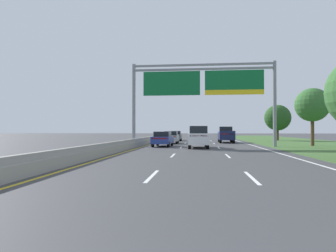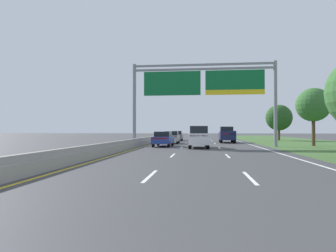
# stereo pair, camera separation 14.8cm
# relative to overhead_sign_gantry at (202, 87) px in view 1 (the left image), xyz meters

# --- Properties ---
(ground_plane) EXTENTS (220.00, 220.00, 0.00)m
(ground_plane) POSITION_rel_overhead_sign_gantry_xyz_m (-0.30, 4.70, -6.29)
(ground_plane) COLOR #3D3D3F
(lane_striping) EXTENTS (11.96, 106.00, 0.01)m
(lane_striping) POSITION_rel_overhead_sign_gantry_xyz_m (-0.30, 4.25, -6.29)
(lane_striping) COLOR white
(lane_striping) RESTS_ON ground
(grass_verge_right) EXTENTS (14.00, 110.00, 0.02)m
(grass_verge_right) POSITION_rel_overhead_sign_gantry_xyz_m (13.65, 4.70, -6.28)
(grass_verge_right) COLOR #3D602D
(grass_verge_right) RESTS_ON ground
(median_barrier_concrete) EXTENTS (0.60, 110.00, 0.85)m
(median_barrier_concrete) POSITION_rel_overhead_sign_gantry_xyz_m (-6.90, 4.70, -5.94)
(median_barrier_concrete) COLOR #99968E
(median_barrier_concrete) RESTS_ON ground
(overhead_sign_gantry) EXTENTS (15.06, 0.42, 8.83)m
(overhead_sign_gantry) POSITION_rel_overhead_sign_gantry_xyz_m (0.00, 0.00, 0.00)
(overhead_sign_gantry) COLOR gray
(overhead_sign_gantry) RESTS_ON ground
(pickup_truck_navy) EXTENTS (2.10, 5.44, 2.20)m
(pickup_truck_navy) POSITION_rel_overhead_sign_gantry_xyz_m (3.33, 10.10, -5.22)
(pickup_truck_navy) COLOR #161E47
(pickup_truck_navy) RESTS_ON ground
(car_white_centre_lane_suv) EXTENTS (2.00, 4.74, 2.11)m
(car_white_centre_lane_suv) POSITION_rel_overhead_sign_gantry_xyz_m (-0.45, -2.23, -5.19)
(car_white_centre_lane_suv) COLOR silver
(car_white_centre_lane_suv) RESTS_ON ground
(car_grey_left_lane_sedan) EXTENTS (1.90, 4.43, 1.57)m
(car_grey_left_lane_sedan) POSITION_rel_overhead_sign_gantry_xyz_m (-4.10, 16.33, -5.47)
(car_grey_left_lane_sedan) COLOR slate
(car_grey_left_lane_sedan) RESTS_ON ground
(car_silver_left_lane_sedan) EXTENTS (1.89, 4.43, 1.57)m
(car_silver_left_lane_sedan) POSITION_rel_overhead_sign_gantry_xyz_m (-3.96, 6.82, -5.47)
(car_silver_left_lane_sedan) COLOR #B2B5BA
(car_silver_left_lane_sedan) RESTS_ON ground
(car_blue_left_lane_sedan) EXTENTS (1.94, 4.45, 1.57)m
(car_blue_left_lane_sedan) POSITION_rel_overhead_sign_gantry_xyz_m (-4.18, -0.13, -5.47)
(car_blue_left_lane_sedan) COLOR navy
(car_blue_left_lane_sedan) RESTS_ON ground
(roadside_tree_mid) EXTENTS (3.64, 3.64, 6.29)m
(roadside_tree_mid) POSITION_rel_overhead_sign_gantry_xyz_m (11.88, 2.39, -1.84)
(roadside_tree_mid) COLOR #4C3823
(roadside_tree_mid) RESTS_ON ground
(roadside_tree_far) EXTENTS (4.22, 4.22, 5.85)m
(roadside_tree_far) POSITION_rel_overhead_sign_gantry_xyz_m (12.45, 18.69, -2.56)
(roadside_tree_far) COLOR #4C3823
(roadside_tree_far) RESTS_ON ground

